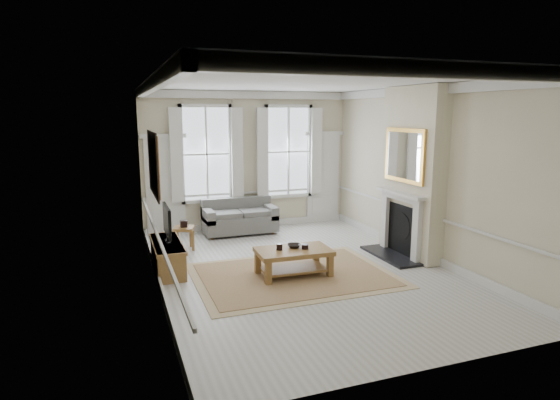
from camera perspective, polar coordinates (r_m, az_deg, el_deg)
name	(u,v)px	position (r m, az deg, el deg)	size (l,w,h in m)	color
floor	(303,271)	(8.73, 2.81, -8.63)	(7.20, 7.20, 0.00)	#B7B5AD
ceiling	(305,82)	(8.27, 3.03, 14.22)	(7.20, 7.20, 0.00)	white
back_wall	(248,161)	(11.71, -3.91, 4.80)	(5.20, 5.20, 0.00)	beige
left_wall	(153,188)	(7.72, -15.19, 1.48)	(7.20, 7.20, 0.00)	beige
right_wall	(426,173)	(9.63, 17.36, 3.10)	(7.20, 7.20, 0.00)	beige
window_left	(206,154)	(11.40, -8.95, 5.55)	(1.26, 0.20, 2.20)	#B2BCC6
window_right	(288,152)	(11.98, 1.01, 5.91)	(1.26, 0.20, 2.20)	#B2BCC6
door_left	(165,187)	(11.36, -13.81, 1.54)	(0.90, 0.08, 2.30)	silver
door_right	(323,179)	(12.46, 5.29, 2.58)	(0.90, 0.08, 2.30)	silver
painting	(153,164)	(7.98, -15.21, 4.29)	(0.05, 1.66, 1.06)	#C67A22
chimney_breast	(412,173)	(9.69, 15.83, 3.23)	(0.35, 1.70, 3.38)	beige
hearth	(390,256)	(9.80, 13.29, -6.61)	(0.55, 1.50, 0.05)	black
fireplace	(400,221)	(9.72, 14.46, -2.48)	(0.21, 1.45, 1.33)	silver
mirror	(404,155)	(9.53, 14.87, 5.27)	(0.06, 1.26, 1.06)	gold
sofa	(239,219)	(11.36, -5.01, -2.29)	(1.73, 0.84, 0.83)	slate
side_table	(184,232)	(10.15, -11.63, -3.82)	(0.51, 0.51, 0.49)	brown
rug	(293,275)	(8.49, 1.65, -9.12)	(3.50, 2.60, 0.02)	#98734E
coffee_table	(294,254)	(8.36, 1.67, -6.56)	(1.34, 0.81, 0.49)	brown
ceramic_pot_a	(279,247)	(8.28, -0.07, -5.73)	(0.11, 0.11, 0.11)	black
ceramic_pot_b	(305,247)	(8.35, 3.08, -5.69)	(0.12, 0.12, 0.09)	black
bowl	(294,246)	(8.43, 1.74, -5.61)	(0.25, 0.25, 0.06)	black
tv_stand	(167,256)	(8.92, -13.56, -6.70)	(0.48, 1.50, 0.54)	brown
tv	(167,221)	(8.75, -13.59, -2.53)	(0.08, 0.90, 0.68)	black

